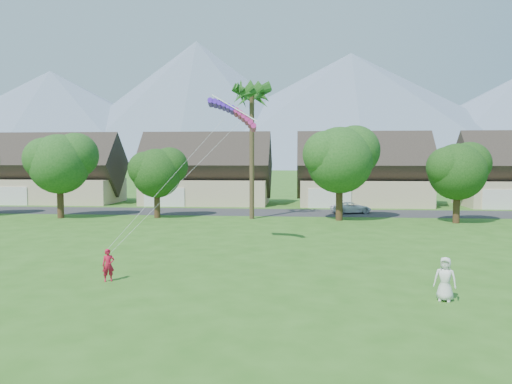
# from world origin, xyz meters

# --- Properties ---
(ground) EXTENTS (500.00, 500.00, 0.00)m
(ground) POSITION_xyz_m (0.00, 0.00, 0.00)
(ground) COLOR #2D6019
(ground) RESTS_ON ground
(street) EXTENTS (90.00, 7.00, 0.01)m
(street) POSITION_xyz_m (0.00, 34.00, 0.01)
(street) COLOR #2D2D30
(street) RESTS_ON ground
(kite_flyer) EXTENTS (0.66, 0.57, 1.51)m
(kite_flyer) POSITION_xyz_m (-6.37, 4.59, 0.76)
(kite_flyer) COLOR #B5142F
(kite_flyer) RESTS_ON ground
(watcher) EXTENTS (1.01, 0.85, 1.77)m
(watcher) POSITION_xyz_m (8.19, 2.69, 0.88)
(watcher) COLOR silver
(watcher) RESTS_ON ground
(parked_car) EXTENTS (4.48, 3.03, 1.14)m
(parked_car) POSITION_xyz_m (7.69, 34.00, 0.57)
(parked_car) COLOR white
(parked_car) RESTS_ON ground
(mountain_ridge) EXTENTS (540.00, 240.00, 70.00)m
(mountain_ridge) POSITION_xyz_m (10.40, 260.00, 29.07)
(mountain_ridge) COLOR slate
(mountain_ridge) RESTS_ON ground
(houses_row) EXTENTS (72.75, 8.19, 8.86)m
(houses_row) POSITION_xyz_m (0.49, 42.99, 3.44)
(houses_row) COLOR beige
(houses_row) RESTS_ON ground
(tree_row) EXTENTS (62.27, 6.67, 8.45)m
(tree_row) POSITION_xyz_m (-1.14, 27.92, 4.89)
(tree_row) COLOR #47301C
(tree_row) RESTS_ON ground
(fan_palm) EXTENTS (3.00, 3.00, 13.80)m
(fan_palm) POSITION_xyz_m (-2.00, 28.50, 11.80)
(fan_palm) COLOR #4C3D26
(fan_palm) RESTS_ON ground
(parafoil_kite) EXTENTS (3.39, 1.03, 0.50)m
(parafoil_kite) POSITION_xyz_m (-1.66, 13.57, 8.58)
(parafoil_kite) COLOR #4E1BD0
(parafoil_kite) RESTS_ON ground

